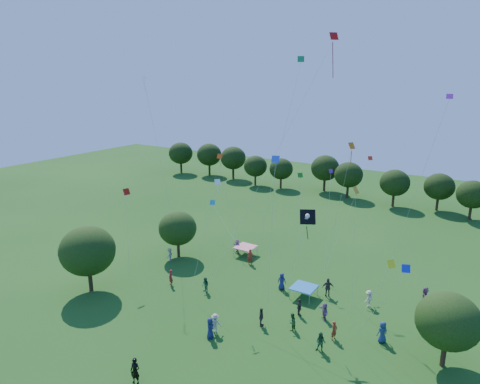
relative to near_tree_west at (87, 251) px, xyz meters
name	(u,v)px	position (x,y,z in m)	size (l,w,h in m)	color
near_tree_west	(87,251)	(0.00, 0.00, 0.00)	(5.32, 5.32, 6.62)	#422B19
near_tree_north	(178,228)	(1.94, 11.01, -0.71)	(4.39, 4.39, 5.49)	#422B19
near_tree_east	(448,321)	(31.04, 6.06, -0.54)	(4.52, 4.52, 5.72)	#422B19
treeline	(361,176)	(12.51, 46.42, -0.13)	(88.01, 8.77, 6.77)	#422B19
tent_red_stripe	(246,247)	(8.43, 15.47, -3.18)	(2.20, 2.20, 1.10)	red
tent_blue	(304,287)	(18.34, 9.93, -3.18)	(2.20, 2.20, 1.10)	blue
man_in_black	(135,371)	(13.41, -7.21, -3.25)	(0.72, 0.46, 1.93)	black
crowd_person_0	(210,328)	(14.64, -0.17, -3.33)	(0.88, 0.47, 1.77)	navy
crowd_person_1	(250,257)	(10.19, 13.60, -3.32)	(0.67, 0.43, 1.79)	#9F291C
crowd_person_2	(292,322)	(19.75, 4.34, -3.45)	(0.76, 0.41, 1.53)	#245022
crowd_person_3	(369,299)	(24.08, 11.46, -3.41)	(1.06, 0.48, 1.62)	beige
crowd_person_4	(261,317)	(17.29, 3.51, -3.38)	(0.98, 0.44, 1.66)	#3C3330
crowd_person_5	(425,296)	(28.39, 14.54, -3.31)	(1.69, 0.61, 1.82)	#884F71
crowd_person_6	(382,332)	(26.55, 6.62, -3.31)	(0.89, 0.48, 1.81)	navy
crowd_person_7	(334,331)	(23.19, 4.92, -3.40)	(0.61, 0.39, 1.63)	maroon
crowd_person_8	(205,285)	(9.82, 5.68, -3.43)	(0.78, 0.42, 1.58)	#275B37
crowd_person_9	(170,255)	(1.88, 9.52, -3.47)	(0.97, 0.44, 1.49)	#A59184
crowd_person_10	(299,307)	(19.33, 6.71, -3.42)	(0.94, 0.43, 1.60)	#38312D
crowd_person_11	(237,246)	(7.14, 15.64, -3.40)	(1.52, 0.54, 1.63)	#AE65A2
crowd_person_12	(282,281)	(15.85, 10.21, -3.35)	(0.86, 0.46, 1.74)	navy
crowd_person_13	(171,278)	(5.96, 5.02, -3.38)	(0.63, 0.40, 1.68)	maroon
crowd_person_14	(321,342)	(22.87, 2.88, -3.41)	(0.80, 0.43, 1.62)	#214F2D
crowd_person_15	(215,323)	(14.53, 0.68, -3.38)	(1.09, 0.49, 1.67)	#BDB397
crowd_person_16	(328,288)	(20.24, 11.28, -3.27)	(1.11, 0.51, 1.90)	#3E3931
crowd_person_17	(324,311)	(21.43, 7.32, -3.44)	(1.45, 0.52, 1.55)	#804B82
pirate_kite	(307,218)	(19.99, 6.04, 5.22)	(2.63, 1.22, 8.73)	black
red_high_kite	(309,90)	(17.75, 10.51, 15.08)	(8.07, 9.46, 22.78)	red
small_kite_0	(127,202)	(0.76, 4.71, 3.90)	(3.11, 3.46, 8.04)	red
small_kite_1	(359,187)	(20.57, 17.83, 5.31)	(2.49, 5.82, 11.22)	#FF270D
small_kite_2	(355,209)	(23.14, 8.42, 5.85)	(0.96, 1.49, 10.56)	orange
small_kite_3	(300,193)	(15.43, 14.85, 4.62)	(2.18, 3.44, 9.46)	#1B7815
small_kite_4	(274,185)	(17.03, 5.82, 7.60)	(0.77, 1.94, 12.88)	#133DC0
small_kite_5	(427,161)	(27.67, 11.40, 9.82)	(4.00, 0.51, 17.90)	#721A9C
small_kite_6	(213,201)	(10.93, 5.67, 5.30)	(2.09, 2.23, 10.21)	white
small_kite_7	(215,206)	(1.85, 18.53, -0.01)	(5.54, 3.01, 3.55)	#0D8AC8
small_kite_8	(347,169)	(20.92, 12.51, 8.13)	(2.71, 2.05, 13.54)	orange
small_kite_9	(222,168)	(3.29, 18.16, 5.29)	(4.40, 2.97, 9.84)	#D2430B
small_kite_10	(383,278)	(27.16, 1.93, 3.50)	(3.54, 3.92, 8.05)	#FFF216
small_kite_11	(292,100)	(12.31, 18.63, 13.79)	(2.06, 7.00, 21.30)	#167D3D
small_kite_12	(399,279)	(27.79, 3.99, 2.77)	(3.48, 1.45, 6.87)	#1628E0
small_kite_13	(329,196)	(17.98, 16.53, 4.24)	(1.64, 4.15, 9.78)	purple
small_kite_14	(153,125)	(-0.07, 9.98, 11.13)	(3.69, 0.74, 19.15)	white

